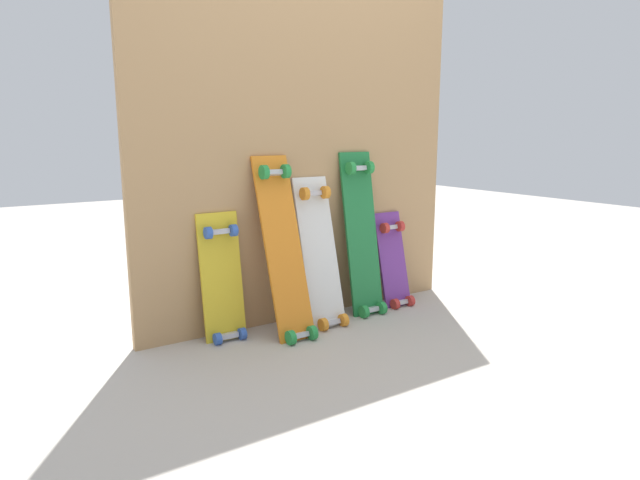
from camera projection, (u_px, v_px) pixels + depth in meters
name	position (u px, v px, depth m)	size (l,w,h in m)	color
ground_plane	(313.00, 318.00, 2.97)	(12.00, 12.00, 0.00)	#B2AAA0
plywood_wall_panel	(305.00, 150.00, 2.86)	(1.86, 0.04, 1.78)	tan
skateboard_yellow	(223.00, 284.00, 2.63)	(0.20, 0.16, 0.68)	gold
skateboard_orange	(285.00, 254.00, 2.68)	(0.19, 0.35, 0.94)	orange
skateboard_white	(321.00, 258.00, 2.84)	(0.20, 0.28, 0.82)	silver
skateboard_green	(363.00, 239.00, 3.01)	(0.20, 0.23, 0.94)	#1E7238
skateboard_purple	(394.00, 265.00, 3.18)	(0.18, 0.21, 0.60)	#6B338C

